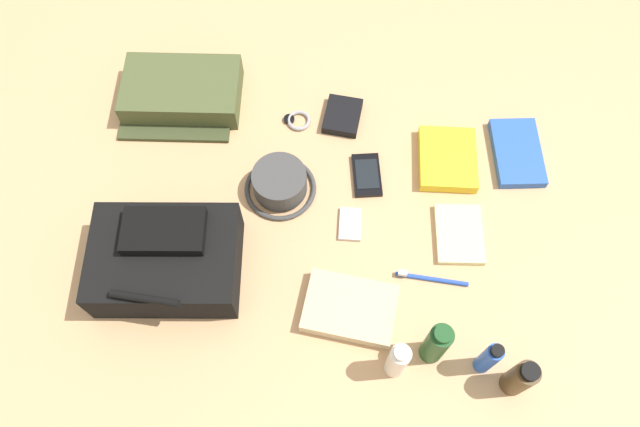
% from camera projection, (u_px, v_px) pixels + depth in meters
% --- Properties ---
extents(ground_plane, '(2.64, 2.02, 0.02)m').
position_uv_depth(ground_plane, '(320.00, 223.00, 1.47)').
color(ground_plane, tan).
rests_on(ground_plane, ground).
extents(backpack, '(0.35, 0.28, 0.14)m').
position_uv_depth(backpack, '(166.00, 259.00, 1.35)').
color(backpack, black).
rests_on(backpack, ground_plane).
extents(toiletry_pouch, '(0.32, 0.26, 0.07)m').
position_uv_depth(toiletry_pouch, '(182.00, 93.00, 1.58)').
color(toiletry_pouch, '#47512D').
rests_on(toiletry_pouch, ground_plane).
extents(bucket_hat, '(0.18, 0.18, 0.07)m').
position_uv_depth(bucket_hat, '(280.00, 183.00, 1.47)').
color(bucket_hat, '#414141').
rests_on(bucket_hat, ground_plane).
extents(cologne_bottle, '(0.05, 0.05, 0.14)m').
position_uv_depth(cologne_bottle, '(520.00, 378.00, 1.24)').
color(cologne_bottle, '#473319').
rests_on(cologne_bottle, ground_plane).
extents(deodorant_spray, '(0.03, 0.03, 0.14)m').
position_uv_depth(deodorant_spray, '(489.00, 358.00, 1.25)').
color(deodorant_spray, blue).
rests_on(deodorant_spray, ground_plane).
extents(shampoo_bottle, '(0.05, 0.05, 0.17)m').
position_uv_depth(shampoo_bottle, '(436.00, 344.00, 1.25)').
color(shampoo_bottle, '#19471E').
rests_on(shampoo_bottle, ground_plane).
extents(toothpaste_tube, '(0.04, 0.04, 0.15)m').
position_uv_depth(toothpaste_tube, '(398.00, 361.00, 1.25)').
color(toothpaste_tube, white).
rests_on(toothpaste_tube, ground_plane).
extents(paperback_novel, '(0.15, 0.21, 0.02)m').
position_uv_depth(paperback_novel, '(517.00, 153.00, 1.53)').
color(paperback_novel, blue).
rests_on(paperback_novel, ground_plane).
extents(travel_guidebook, '(0.16, 0.19, 0.03)m').
position_uv_depth(travel_guidebook, '(447.00, 159.00, 1.52)').
color(travel_guidebook, yellow).
rests_on(travel_guidebook, ground_plane).
extents(cell_phone, '(0.09, 0.13, 0.01)m').
position_uv_depth(cell_phone, '(367.00, 175.00, 1.51)').
color(cell_phone, black).
rests_on(cell_phone, ground_plane).
extents(media_player, '(0.06, 0.09, 0.01)m').
position_uv_depth(media_player, '(350.00, 224.00, 1.45)').
color(media_player, '#B7B7BC').
rests_on(media_player, ground_plane).
extents(wristwatch, '(0.07, 0.06, 0.01)m').
position_uv_depth(wristwatch, '(298.00, 120.00, 1.58)').
color(wristwatch, '#99999E').
rests_on(wristwatch, ground_plane).
extents(toothbrush, '(0.17, 0.01, 0.02)m').
position_uv_depth(toothbrush, '(428.00, 278.00, 1.39)').
color(toothbrush, blue).
rests_on(toothbrush, ground_plane).
extents(wallet, '(0.09, 0.11, 0.02)m').
position_uv_depth(wallet, '(343.00, 116.00, 1.58)').
color(wallet, black).
rests_on(wallet, ground_plane).
extents(notepad, '(0.13, 0.16, 0.02)m').
position_uv_depth(notepad, '(459.00, 234.00, 1.44)').
color(notepad, beige).
rests_on(notepad, ground_plane).
extents(folded_towel, '(0.21, 0.15, 0.04)m').
position_uv_depth(folded_towel, '(350.00, 308.00, 1.35)').
color(folded_towel, '#C6B289').
rests_on(folded_towel, ground_plane).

